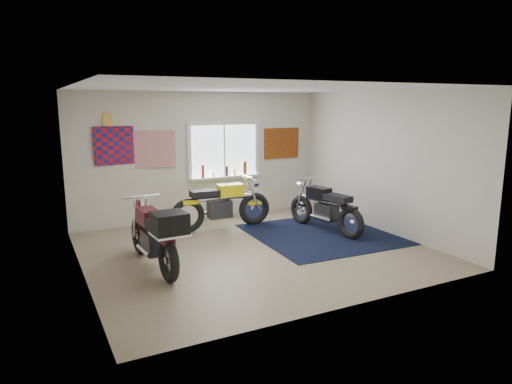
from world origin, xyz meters
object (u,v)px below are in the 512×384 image
maroon_tourer (156,236)px  black_chrome_bike (325,209)px  navy_rug (321,234)px  yellow_triumph (221,206)px

maroon_tourer → black_chrome_bike: bearing=-83.2°
navy_rug → maroon_tourer: size_ratio=1.28×
yellow_triumph → maroon_tourer: size_ratio=1.03×
black_chrome_bike → maroon_tourer: 3.55m
navy_rug → black_chrome_bike: (0.20, 0.18, 0.43)m
navy_rug → maroon_tourer: 3.36m
navy_rug → yellow_triumph: 2.03m
navy_rug → black_chrome_bike: black_chrome_bike is taller
yellow_triumph → black_chrome_bike: bearing=-30.2°
black_chrome_bike → navy_rug: bearing=122.4°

